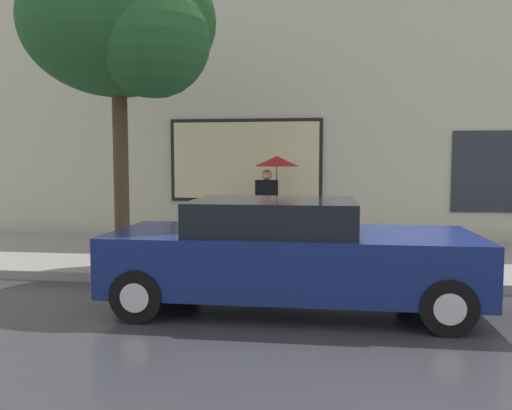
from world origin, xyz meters
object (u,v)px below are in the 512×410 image
(pedestrian_with_umbrella, at_px, (273,175))
(street_tree, at_px, (125,27))
(parked_car, at_px, (288,254))
(fire_hydrant, at_px, (421,254))

(pedestrian_with_umbrella, relative_size, street_tree, 0.35)
(pedestrian_with_umbrella, bearing_deg, parked_car, -81.66)
(parked_car, relative_size, street_tree, 0.88)
(pedestrian_with_umbrella, distance_m, street_tree, 4.18)
(fire_hydrant, bearing_deg, street_tree, 177.80)
(street_tree, bearing_deg, pedestrian_with_umbrella, 48.36)
(parked_car, distance_m, fire_hydrant, 2.48)
(parked_car, relative_size, fire_hydrant, 6.58)
(fire_hydrant, bearing_deg, pedestrian_with_umbrella, 133.75)
(pedestrian_with_umbrella, bearing_deg, fire_hydrant, -46.25)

